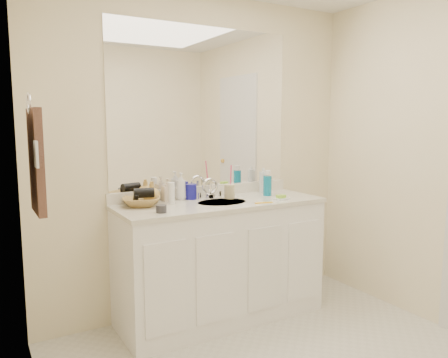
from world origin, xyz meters
TOP-DOWN VIEW (x-y plane):
  - wall_back at (0.00, 1.30)m, footprint 2.60×0.02m
  - wall_left at (-1.30, 0.00)m, footprint 0.02×2.60m
  - vanity_cabinet at (0.00, 1.02)m, footprint 1.50×0.55m
  - countertop at (0.00, 1.02)m, footprint 1.52×0.57m
  - backsplash at (0.00, 1.29)m, footprint 1.52×0.03m
  - sink_basin at (0.00, 1.00)m, footprint 0.37×0.37m
  - faucet at (0.00, 1.18)m, footprint 0.02×0.02m
  - mirror at (0.00, 1.29)m, footprint 1.48×0.01m
  - blue_mug at (-0.14, 1.21)m, footprint 0.10×0.10m
  - tan_cup at (0.12, 1.10)m, footprint 0.10×0.10m
  - toothbrush at (0.13, 1.10)m, footprint 0.02×0.04m
  - mouthwash_bottle at (0.44, 1.06)m, footprint 0.08×0.08m
  - clear_pump_bottle at (0.50, 1.20)m, footprint 0.07×0.07m
  - soap_dish at (0.43, 0.87)m, footprint 0.12×0.10m
  - green_soap at (0.43, 0.87)m, footprint 0.06×0.05m
  - orange_comb at (0.24, 0.82)m, footprint 0.13×0.05m
  - dark_jar at (-0.52, 0.88)m, footprint 0.08×0.08m
  - extra_white_bottle at (-0.34, 1.12)m, footprint 0.05×0.05m
  - soap_bottle_white at (-0.22, 1.24)m, footprint 0.09×0.09m
  - soap_bottle_cream at (-0.33, 1.23)m, footprint 0.08×0.08m
  - soap_bottle_yellow at (-0.45, 1.22)m, footprint 0.15×0.15m
  - wicker_basket at (-0.56, 1.15)m, footprint 0.34×0.34m
  - hair_dryer at (-0.54, 1.15)m, footprint 0.15×0.10m
  - towel_ring at (-1.27, 0.77)m, footprint 0.01×0.11m
  - hand_towel at (-1.25, 0.77)m, footprint 0.04×0.32m
  - switch_plate at (-1.27, 0.57)m, footprint 0.01×0.08m

SIDE VIEW (x-z plane):
  - vanity_cabinet at x=0.00m, z-range 0.00..0.85m
  - countertop at x=0.00m, z-range 0.85..0.88m
  - sink_basin at x=0.00m, z-range 0.86..0.88m
  - orange_comb at x=0.24m, z-range 0.88..0.89m
  - soap_dish at x=0.43m, z-range 0.88..0.89m
  - dark_jar at x=-0.52m, z-range 0.88..0.93m
  - green_soap at x=0.43m, z-range 0.89..0.92m
  - wicker_basket at x=-0.56m, z-range 0.88..0.94m
  - backsplash at x=0.00m, z-range 0.88..0.96m
  - tan_cup at x=0.12m, z-range 0.88..0.99m
  - faucet at x=0.00m, z-range 0.88..0.99m
  - blue_mug at x=-0.14m, z-range 0.88..0.99m
  - extra_white_bottle at x=-0.34m, z-range 0.88..1.03m
  - soap_bottle_yellow at x=-0.45m, z-range 0.88..1.03m
  - mouthwash_bottle at x=0.44m, z-range 0.88..1.04m
  - soap_bottle_cream at x=-0.33m, z-range 0.88..1.05m
  - clear_pump_bottle at x=0.50m, z-range 0.88..1.05m
  - hair_dryer at x=-0.54m, z-range 0.94..1.00m
  - soap_bottle_white at x=-0.22m, z-range 0.88..1.08m
  - toothbrush at x=0.13m, z-range 0.93..1.13m
  - wall_back at x=0.00m, z-range 0.00..2.40m
  - wall_left at x=-1.30m, z-range 0.00..2.40m
  - hand_towel at x=-1.25m, z-range 0.98..1.52m
  - switch_plate at x=-1.27m, z-range 1.24..1.36m
  - towel_ring at x=-1.27m, z-range 1.49..1.61m
  - mirror at x=0.00m, z-range 0.96..2.16m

